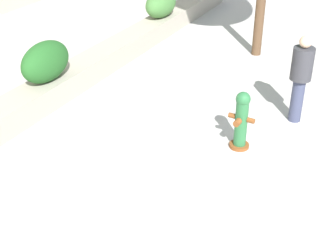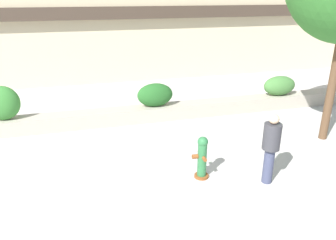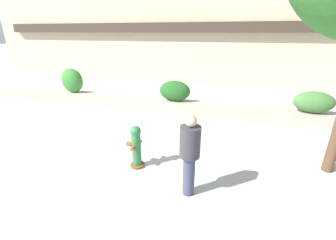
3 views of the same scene
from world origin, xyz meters
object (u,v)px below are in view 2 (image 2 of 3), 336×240
Objects in this scene: pedestrian at (271,145)px; fire_hydrant at (202,157)px; hedge_bush_0 at (2,103)px; hedge_bush_2 at (279,86)px; hedge_bush_1 at (155,95)px.

fire_hydrant is at bearing 156.28° from pedestrian.
hedge_bush_0 is at bearing 143.55° from pedestrian.
hedge_bush_2 is 6.35m from fire_hydrant.
pedestrian is at bearing -71.65° from hedge_bush_1.
hedge_bush_0 is 4.87m from hedge_bush_1.
hedge_bush_1 is at bearing 180.00° from hedge_bush_2.
hedge_bush_0 reaches higher than fire_hydrant.
hedge_bush_1 is at bearing 108.35° from pedestrian.
fire_hydrant is (-4.80, -4.14, -0.33)m from hedge_bush_2.
hedge_bush_1 is 0.73× the size of pedestrian.
hedge_bush_1 reaches higher than fire_hydrant.
hedge_bush_0 reaches higher than hedge_bush_2.
hedge_bush_1 is 5.02m from pedestrian.
hedge_bush_2 is at bearing 0.00° from hedge_bush_0.
fire_hydrant is at bearing -139.27° from hedge_bush_2.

